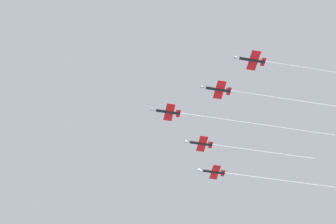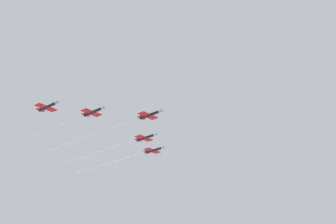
% 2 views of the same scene
% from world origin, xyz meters
% --- Properties ---
extents(jet_lead, '(55.77, 49.64, 2.39)m').
position_xyz_m(jet_lead, '(26.66, -9.44, 163.05)').
color(jet_lead, black).
extents(jet_port_inner, '(48.01, 42.75, 2.39)m').
position_xyz_m(jet_port_inner, '(25.55, -27.86, 161.93)').
color(jet_port_inner, black).
extents(jet_starboard_inner, '(41.58, 37.04, 2.39)m').
position_xyz_m(jet_starboard_inner, '(41.97, -3.63, 164.16)').
color(jet_starboard_inner, black).
extents(jet_port_outer, '(47.51, 42.31, 2.39)m').
position_xyz_m(jet_port_outer, '(22.27, -44.34, 162.11)').
color(jet_port_outer, black).
extents(jet_starboard_outer, '(48.68, 43.35, 2.39)m').
position_xyz_m(jet_starboard_outer, '(61.31, -1.40, 163.98)').
color(jet_starboard_outer, black).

